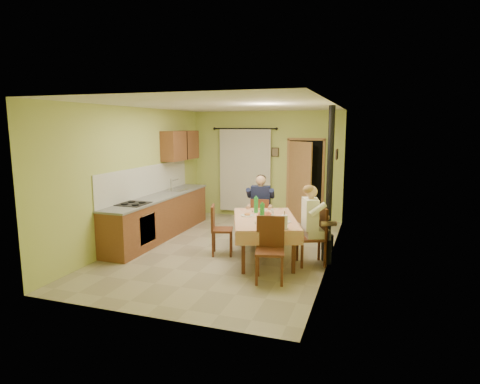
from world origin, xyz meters
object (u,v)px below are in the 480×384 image
(chair_far, at_px, (260,228))
(chair_right, at_px, (312,248))
(dining_table, at_px, (265,238))
(stove_flue, at_px, (329,199))
(chair_near, at_px, (270,263))
(man_far, at_px, (260,200))
(man_right, at_px, (312,216))
(chair_left, at_px, (222,240))

(chair_far, distance_m, chair_right, 1.65)
(dining_table, height_order, stove_flue, stove_flue)
(dining_table, relative_size, chair_near, 2.08)
(chair_near, xyz_separation_m, man_far, (-0.74, 2.08, 0.59))
(dining_table, xyz_separation_m, chair_near, (0.36, -1.05, -0.09))
(chair_far, bearing_deg, chair_near, -80.60)
(dining_table, xyz_separation_m, man_far, (-0.37, 1.04, 0.50))
(chair_far, xyz_separation_m, man_right, (1.23, -1.09, 0.59))
(chair_near, relative_size, chair_right, 0.98)
(man_right, bearing_deg, dining_table, 63.67)
(chair_right, bearing_deg, chair_left, 67.48)
(chair_near, height_order, chair_right, chair_right)
(chair_left, distance_m, stove_flue, 2.22)
(chair_near, distance_m, man_right, 1.25)
(stove_flue, bearing_deg, chair_near, -109.46)
(dining_table, xyz_separation_m, chair_far, (-0.37, 1.02, -0.09))
(chair_far, bearing_deg, chair_right, -51.04)
(chair_near, relative_size, man_right, 0.73)
(chair_right, height_order, man_far, man_far)
(man_far, xyz_separation_m, man_right, (1.23, -1.10, 0.00))
(dining_table, relative_size, man_far, 1.51)
(dining_table, bearing_deg, stove_flue, 20.47)
(chair_left, height_order, stove_flue, stove_flue)
(chair_near, xyz_separation_m, man_right, (0.50, 0.99, 0.59))
(man_far, height_order, stove_flue, stove_flue)
(dining_table, bearing_deg, chair_left, 163.65)
(chair_near, bearing_deg, dining_table, -83.32)
(chair_far, height_order, man_right, man_right)
(man_far, bearing_deg, chair_far, -90.00)
(chair_near, height_order, chair_left, chair_near)
(chair_near, distance_m, chair_left, 1.56)
(dining_table, relative_size, chair_right, 2.05)
(chair_far, xyz_separation_m, chair_right, (1.25, -1.08, 0.00))
(dining_table, bearing_deg, chair_right, -23.21)
(chair_right, bearing_deg, stove_flue, -32.56)
(dining_table, relative_size, stove_flue, 0.75)
(chair_left, bearing_deg, man_right, 72.16)
(chair_left, relative_size, man_far, 0.68)
(dining_table, height_order, chair_left, chair_left)
(chair_far, distance_m, chair_near, 2.20)
(chair_near, distance_m, chair_right, 1.12)
(chair_near, bearing_deg, stove_flue, -121.94)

